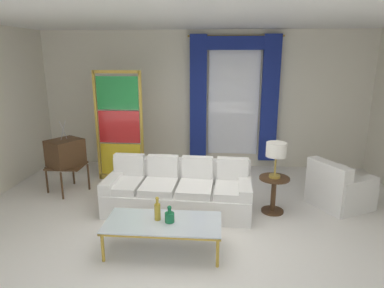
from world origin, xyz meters
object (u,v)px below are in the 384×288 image
(bottle_crystal_tall, at_px, (157,211))
(peacock_figurine, at_px, (134,177))
(stained_glass_divider, at_px, (119,129))
(table_lamp_brass, at_px, (276,151))
(couch_white_long, at_px, (179,191))
(armchair_white, at_px, (338,190))
(round_side_table, at_px, (274,191))
(coffee_table, at_px, (163,224))
(bottle_blue_decanter, at_px, (170,216))
(vintage_tv, at_px, (65,154))

(bottle_crystal_tall, distance_m, peacock_figurine, 2.21)
(stained_glass_divider, height_order, table_lamp_brass, stained_glass_divider)
(couch_white_long, xyz_separation_m, armchair_white, (2.65, 0.32, -0.02))
(stained_glass_divider, height_order, round_side_table, stained_glass_divider)
(armchair_white, relative_size, table_lamp_brass, 1.94)
(peacock_figurine, bearing_deg, round_side_table, -18.13)
(couch_white_long, height_order, coffee_table, couch_white_long)
(coffee_table, xyz_separation_m, bottle_blue_decanter, (0.09, -0.00, 0.11))
(round_side_table, bearing_deg, couch_white_long, -179.77)
(stained_glass_divider, bearing_deg, coffee_table, -63.07)
(armchair_white, bearing_deg, peacock_figurine, 171.99)
(bottle_blue_decanter, xyz_separation_m, stained_glass_divider, (-1.36, 2.51, 0.57))
(coffee_table, height_order, armchair_white, armchair_white)
(vintage_tv, bearing_deg, bottle_blue_decanter, -39.86)
(bottle_blue_decanter, height_order, bottle_crystal_tall, bottle_crystal_tall)
(vintage_tv, bearing_deg, couch_white_long, -14.97)
(round_side_table, bearing_deg, vintage_tv, 171.23)
(couch_white_long, relative_size, armchair_white, 2.15)
(coffee_table, height_order, table_lamp_brass, table_lamp_brass)
(table_lamp_brass, bearing_deg, stained_glass_divider, 156.27)
(bottle_blue_decanter, height_order, stained_glass_divider, stained_glass_divider)
(bottle_blue_decanter, height_order, vintage_tv, vintage_tv)
(bottle_crystal_tall, relative_size, round_side_table, 0.54)
(round_side_table, bearing_deg, stained_glass_divider, 156.27)
(armchair_white, bearing_deg, bottle_blue_decanter, -149.11)
(couch_white_long, relative_size, round_side_table, 3.99)
(peacock_figurine, bearing_deg, bottle_crystal_tall, -67.74)
(couch_white_long, relative_size, stained_glass_divider, 1.08)
(coffee_table, distance_m, bottle_blue_decanter, 0.14)
(stained_glass_divider, height_order, peacock_figurine, stained_glass_divider)
(round_side_table, bearing_deg, bottle_crystal_tall, -144.00)
(stained_glass_divider, bearing_deg, table_lamp_brass, -23.73)
(coffee_table, relative_size, table_lamp_brass, 2.61)
(coffee_table, distance_m, table_lamp_brass, 2.12)
(bottle_blue_decanter, height_order, peacock_figurine, bottle_blue_decanter)
(couch_white_long, xyz_separation_m, vintage_tv, (-2.15, 0.57, 0.42))
(armchair_white, distance_m, table_lamp_brass, 1.37)
(bottle_crystal_tall, bearing_deg, vintage_tv, 138.66)
(vintage_tv, xyz_separation_m, peacock_figurine, (1.19, 0.25, -0.51))
(coffee_table, bearing_deg, bottle_crystal_tall, 150.39)
(coffee_table, height_order, vintage_tv, vintage_tv)
(bottle_blue_decanter, relative_size, vintage_tv, 0.17)
(bottle_blue_decanter, bearing_deg, vintage_tv, 140.14)
(couch_white_long, relative_size, table_lamp_brass, 4.17)
(vintage_tv, xyz_separation_m, stained_glass_divider, (0.82, 0.69, 0.33))
(couch_white_long, height_order, table_lamp_brass, table_lamp_brass)
(couch_white_long, relative_size, bottle_crystal_tall, 7.41)
(vintage_tv, bearing_deg, table_lamp_brass, -8.77)
(stained_glass_divider, bearing_deg, bottle_crystal_tall, -64.11)
(coffee_table, relative_size, vintage_tv, 1.11)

